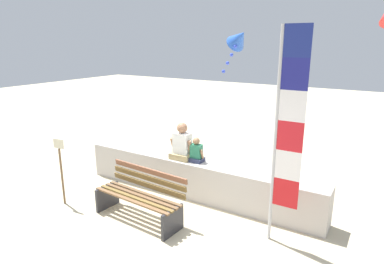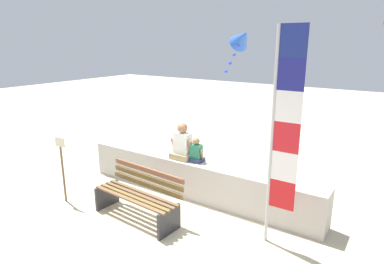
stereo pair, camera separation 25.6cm
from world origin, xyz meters
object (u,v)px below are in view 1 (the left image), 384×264
at_px(sign_post, 61,166).
at_px(person_child, 196,152).
at_px(kite_blue, 239,39).
at_px(park_bench, 141,196).
at_px(flag_banner, 286,128).
at_px(person_adult, 182,145).

bearing_deg(sign_post, person_child, 38.75).
distance_m(kite_blue, sign_post, 4.63).
xyz_separation_m(park_bench, kite_blue, (0.45, 3.03, 2.72)).
bearing_deg(sign_post, flag_banner, 13.19).
distance_m(park_bench, kite_blue, 4.10).
height_order(person_adult, person_child, person_adult).
relative_size(person_adult, person_child, 1.52).
height_order(person_child, flag_banner, flag_banner).
height_order(person_child, sign_post, sign_post).
bearing_deg(kite_blue, person_child, -92.05).
relative_size(park_bench, sign_post, 1.32).
bearing_deg(flag_banner, person_adult, 162.78).
bearing_deg(park_bench, flag_banner, 13.97).
height_order(park_bench, sign_post, sign_post).
distance_m(park_bench, person_adult, 1.43).
relative_size(person_adult, sign_post, 0.57).
xyz_separation_m(person_adult, flag_banner, (2.26, -0.70, 0.81)).
height_order(park_bench, person_adult, person_adult).
bearing_deg(park_bench, sign_post, -167.90).
height_order(park_bench, kite_blue, kite_blue).
distance_m(person_adult, sign_post, 2.37).
relative_size(person_adult, kite_blue, 0.71).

